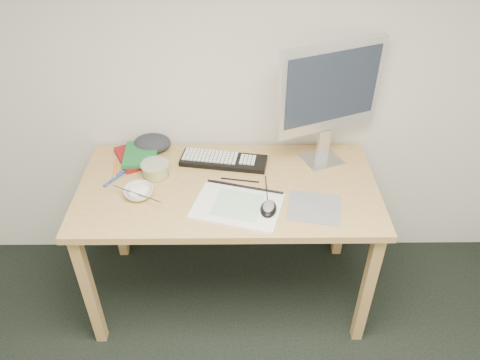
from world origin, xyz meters
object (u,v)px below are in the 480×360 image
object	(u,v)px
desk	(228,199)
sketchpad	(238,206)
keyboard	(224,161)
rice_bowl	(139,192)
monitor	(330,91)

from	to	relation	value
desk	sketchpad	xyz separation A→B (m)	(0.04, -0.15, 0.09)
sketchpad	keyboard	size ratio (longest dim) A/B	0.89
sketchpad	keyboard	world-z (taller)	keyboard
desk	keyboard	size ratio (longest dim) A/B	3.29
rice_bowl	monitor	bearing A→B (deg)	17.83
rice_bowl	desk	bearing A→B (deg)	10.49
keyboard	rice_bowl	xyz separation A→B (m)	(-0.38, -0.26, 0.01)
keyboard	rice_bowl	distance (m)	0.46
sketchpad	desk	bearing A→B (deg)	121.95
sketchpad	keyboard	distance (m)	0.35
sketchpad	rice_bowl	bearing A→B (deg)	-174.19
desk	monitor	bearing A→B (deg)	23.71
monitor	rice_bowl	xyz separation A→B (m)	(-0.87, -0.28, -0.36)
monitor	rice_bowl	distance (m)	0.98
keyboard	monitor	world-z (taller)	monitor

